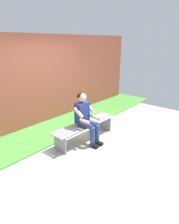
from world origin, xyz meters
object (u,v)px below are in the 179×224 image
book_open (102,116)px  apple (99,118)px  person_seated (86,116)px  bench_near (85,127)px

book_open → apple: bearing=23.2°
person_seated → book_open: (-0.79, -0.12, -0.24)m
person_seated → book_open: bearing=-171.5°
person_seated → apple: 0.57m
bench_near → book_open: bearing=-178.3°
person_seated → book_open: 0.84m
person_seated → apple: size_ratio=16.54×
person_seated → apple: person_seated is taller
bench_near → apple: (-0.45, 0.08, 0.13)m
bench_near → book_open: size_ratio=4.52×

